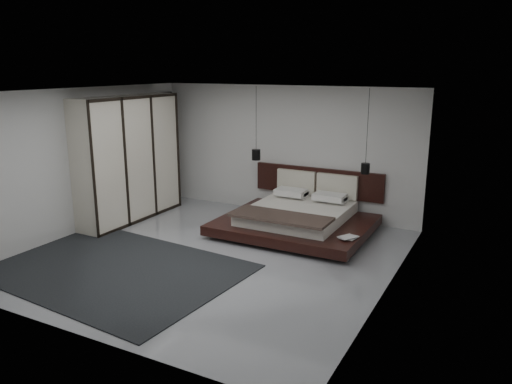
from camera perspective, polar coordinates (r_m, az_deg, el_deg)
The scene contains 14 objects.
floor at distance 8.77m, azimuth -4.99°, elevation -7.20°, with size 6.00×6.00×0.00m, color #92959A.
ceiling at distance 8.18m, azimuth -5.42°, elevation 11.38°, with size 6.00×6.00×0.00m, color white.
wall_back at distance 10.96m, azimuth 3.34°, elevation 4.76°, with size 6.00×6.00×0.00m, color silver.
wall_front at distance 6.15m, azimuth -20.51°, elevation -3.69°, with size 6.00×6.00×0.00m, color silver.
wall_left at distance 10.28m, azimuth -19.43°, elevation 3.35°, with size 6.00×6.00×0.00m, color silver.
wall_right at distance 7.23m, azimuth 15.23°, elevation -0.68°, with size 6.00×6.00×0.00m, color silver.
lattice_screen at distance 12.04m, azimuth -10.72°, elevation 4.91°, with size 0.05×0.90×2.60m, color black.
bed at distance 9.92m, azimuth 4.80°, elevation -2.84°, with size 2.86×2.43×1.09m.
book_lower at distance 8.95m, azimuth 10.09°, elevation -5.03°, with size 0.22×0.30×0.03m, color #99724C.
book_upper at distance 8.92m, azimuth 9.91°, elevation -4.91°, with size 0.22×0.30×0.02m, color #99724C.
pendant_left at distance 10.56m, azimuth 0.01°, elevation 4.31°, with size 0.18×0.18×1.54m.
pendant_right at distance 9.73m, azimuth 12.39°, elevation 2.69°, with size 0.17×0.17×1.60m.
wardrobe at distance 10.80m, azimuth -14.34°, elevation 3.70°, with size 0.63×2.66×2.61m.
rug at distance 8.48m, azimuth -15.91°, elevation -8.45°, with size 4.00×2.86×0.02m, color black.
Camera 1 is at (4.45, -6.85, 3.20)m, focal length 35.00 mm.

